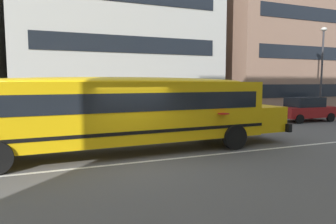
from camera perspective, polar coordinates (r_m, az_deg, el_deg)
The scene contains 8 objects.
ground_plane at distance 10.20m, azimuth -5.84°, elevation -9.51°, with size 400.00×400.00×0.00m, color #54514F.
sidewalk_far at distance 18.33m, azimuth -13.09°, elevation -2.78°, with size 120.00×3.00×0.01m, color gray.
lane_centreline at distance 10.19m, azimuth -5.84°, elevation -9.49°, with size 110.00×0.16×0.01m, color silver.
school_bus at distance 11.46m, azimuth -7.18°, elevation 0.80°, with size 12.84×3.05×2.86m.
parked_car_red_past_driveway at distance 22.44m, azimuth 24.67°, elevation 0.55°, with size 3.97×2.02×1.64m.
street_lamp at distance 26.14m, azimuth 27.27°, elevation 8.72°, with size 0.44×0.44×6.80m.
apartment_block_far_centre at distance 26.87m, azimuth -10.83°, elevation 14.16°, with size 14.54×13.34×13.30m.
apartment_block_far_right at distance 32.98m, azimuth 19.16°, elevation 12.37°, with size 14.03×10.96×13.30m.
Camera 1 is at (-2.66, -9.47, 2.68)m, focal length 32.07 mm.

